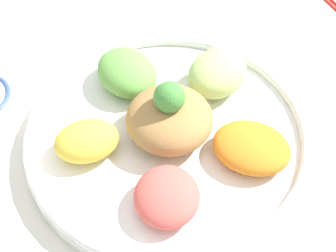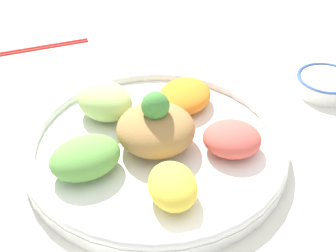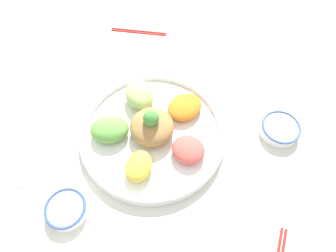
{
  "view_description": "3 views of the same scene",
  "coord_description": "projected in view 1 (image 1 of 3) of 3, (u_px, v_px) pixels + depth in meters",
  "views": [
    {
      "loc": [
        -0.39,
        -0.05,
        0.54
      ],
      "look_at": [
        -0.03,
        -0.0,
        0.1
      ],
      "focal_mm": 50.0,
      "sensor_mm": 36.0,
      "label": 1
    },
    {
      "loc": [
        -0.11,
        0.54,
        0.49
      ],
      "look_at": [
        0.0,
        -0.02,
        0.04
      ],
      "focal_mm": 50.0,
      "sensor_mm": 36.0,
      "label": 2
    },
    {
      "loc": [
        -0.26,
        0.27,
        0.71
      ],
      "look_at": [
        -0.01,
        -0.04,
        0.04
      ],
      "focal_mm": 30.0,
      "sensor_mm": 36.0,
      "label": 3
    }
  ],
  "objects": [
    {
      "name": "serving_spoon_main",
      "position": [
        19.0,
        15.0,
        0.86
      ],
      "size": [
        0.14,
        0.06,
        0.01
      ],
      "rotation": [
        0.0,
        0.0,
        2.9
      ],
      "color": "silver",
      "rests_on": "ground_plane"
    },
    {
      "name": "ground_plane",
      "position": [
        168.0,
        151.0,
        0.67
      ],
      "size": [
        2.4,
        2.4,
        0.0
      ],
      "primitive_type": "plane",
      "color": "silver"
    },
    {
      "name": "salad_platter",
      "position": [
        171.0,
        128.0,
        0.66
      ],
      "size": [
        0.41,
        0.41,
        0.12
      ],
      "color": "white",
      "rests_on": "ground_plane"
    }
  ]
}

